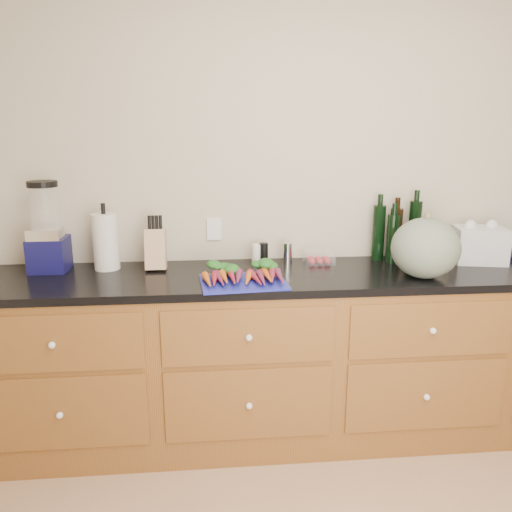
{
  "coord_description": "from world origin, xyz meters",
  "views": [
    {
      "loc": [
        -0.62,
        -1.19,
        1.68
      ],
      "look_at": [
        -0.4,
        1.2,
        1.06
      ],
      "focal_mm": 35.0,
      "sensor_mm": 36.0,
      "label": 1
    }
  ],
  "objects": [
    {
      "name": "grinder_salt",
      "position": [
        -0.37,
        1.48,
        1.0
      ],
      "size": [
        0.05,
        0.05,
        0.11
      ],
      "primitive_type": "cylinder",
      "color": "white",
      "rests_on": "countertop"
    },
    {
      "name": "countertop",
      "position": [
        0.0,
        1.3,
        0.92
      ],
      "size": [
        3.64,
        0.62,
        0.04
      ],
      "primitive_type": "cube",
      "color": "black",
      "rests_on": "cabinets"
    },
    {
      "name": "grocery_bag",
      "position": [
        0.89,
        1.42,
        1.04
      ],
      "size": [
        0.31,
        0.27,
        0.2
      ],
      "primitive_type": null,
      "rotation": [
        0.0,
        0.0,
        -0.2
      ],
      "color": "silver",
      "rests_on": "countertop"
    },
    {
      "name": "carrots",
      "position": [
        -0.47,
        1.18,
        0.97
      ],
      "size": [
        0.38,
        0.28,
        0.05
      ],
      "color": "#D75B19",
      "rests_on": "cutting_board"
    },
    {
      "name": "bottles",
      "position": [
        0.43,
        1.51,
        1.09
      ],
      "size": [
        0.28,
        0.14,
        0.34
      ],
      "color": "black",
      "rests_on": "countertop"
    },
    {
      "name": "knife_block",
      "position": [
        -0.91,
        1.44,
        1.05
      ],
      "size": [
        0.11,
        0.11,
        0.21
      ],
      "primitive_type": "cube",
      "color": "tan",
      "rests_on": "countertop"
    },
    {
      "name": "cutting_board",
      "position": [
        -0.47,
        1.14,
        0.95
      ],
      "size": [
        0.44,
        0.34,
        0.01
      ],
      "primitive_type": "cube",
      "rotation": [
        0.0,
        0.0,
        0.08
      ],
      "color": "#1A2196",
      "rests_on": "countertop"
    },
    {
      "name": "grinder_pepper",
      "position": [
        -0.33,
        1.48,
        1.0
      ],
      "size": [
        0.05,
        0.05,
        0.12
      ],
      "primitive_type": "cylinder",
      "color": "black",
      "rests_on": "countertop"
    },
    {
      "name": "blender_appliance",
      "position": [
        -1.47,
        1.46,
        1.15
      ],
      "size": [
        0.19,
        0.19,
        0.47
      ],
      "color": "#100F46",
      "rests_on": "countertop"
    },
    {
      "name": "squash",
      "position": [
        0.45,
        1.15,
        1.09
      ],
      "size": [
        0.34,
        0.34,
        0.31
      ],
      "primitive_type": "ellipsoid",
      "color": "#536252",
      "rests_on": "countertop"
    },
    {
      "name": "canister_chrome",
      "position": [
        -0.19,
        1.48,
        1.0
      ],
      "size": [
        0.05,
        0.05,
        0.12
      ],
      "primitive_type": "cylinder",
      "color": "white",
      "rests_on": "countertop"
    },
    {
      "name": "wall_back",
      "position": [
        0.0,
        1.62,
        1.3
      ],
      "size": [
        4.1,
        0.05,
        2.6
      ],
      "primitive_type": "cube",
      "color": "beige",
      "rests_on": "ground"
    },
    {
      "name": "cabinets",
      "position": [
        0.0,
        1.3,
        0.45
      ],
      "size": [
        3.6,
        0.64,
        0.9
      ],
      "color": "brown",
      "rests_on": "ground"
    },
    {
      "name": "tomato_box",
      "position": [
        -0.02,
        1.47,
        0.98
      ],
      "size": [
        0.16,
        0.13,
        0.08
      ],
      "primitive_type": "cube",
      "color": "white",
      "rests_on": "countertop"
    },
    {
      "name": "paper_towel",
      "position": [
        -1.18,
        1.46,
        1.09
      ],
      "size": [
        0.13,
        0.13,
        0.3
      ],
      "primitive_type": "cylinder",
      "color": "silver",
      "rests_on": "countertop"
    }
  ]
}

